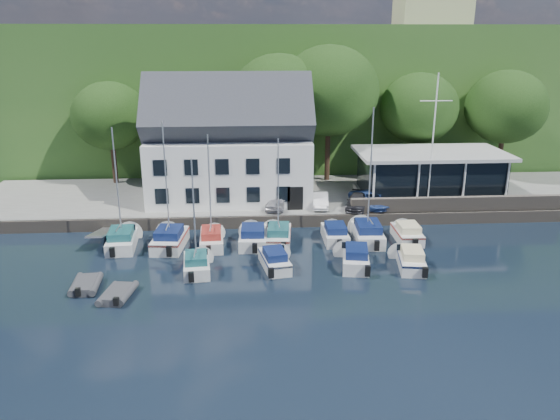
{
  "coord_description": "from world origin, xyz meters",
  "views": [
    {
      "loc": [
        -5.57,
        -30.97,
        15.08
      ],
      "look_at": [
        -3.0,
        9.0,
        2.14
      ],
      "focal_mm": 35.0,
      "sensor_mm": 36.0,
      "label": 1
    }
  ],
  "objects_px": {
    "boat_r1_1": "(166,185)",
    "boat_r1_4": "(278,187)",
    "boat_r1_6": "(370,181)",
    "car_silver": "(277,201)",
    "harbor_building": "(229,150)",
    "car_white": "(320,200)",
    "boat_r2_1": "(194,213)",
    "boat_r1_3": "(253,235)",
    "boat_r1_2": "(210,191)",
    "boat_r1_0": "(117,189)",
    "boat_r1_5": "(335,232)",
    "boat_r2_4": "(411,257)",
    "dinghy_1": "(118,293)",
    "boat_r2_3": "(356,256)",
    "dinghy_0": "(86,283)",
    "car_dgrey": "(357,201)",
    "flagpole": "(433,142)",
    "boat_r1_7": "(407,232)",
    "club_pavilion": "(429,174)",
    "boat_r2_2": "(275,258)",
    "car_blue": "(370,199)"
  },
  "relations": [
    {
      "from": "harbor_building",
      "to": "boat_r1_7",
      "type": "bearing_deg",
      "value": -33.36
    },
    {
      "from": "boat_r2_3",
      "to": "dinghy_0",
      "type": "relative_size",
      "value": 1.92
    },
    {
      "from": "boat_r1_0",
      "to": "boat_r1_5",
      "type": "distance_m",
      "value": 16.4
    },
    {
      "from": "harbor_building",
      "to": "boat_r2_4",
      "type": "relative_size",
      "value": 2.66
    },
    {
      "from": "boat_r1_7",
      "to": "car_silver",
      "type": "bearing_deg",
      "value": 150.85
    },
    {
      "from": "car_blue",
      "to": "boat_r1_4",
      "type": "distance_m",
      "value": 10.22
    },
    {
      "from": "boat_r1_6",
      "to": "dinghy_0",
      "type": "height_order",
      "value": "boat_r1_6"
    },
    {
      "from": "boat_r2_1",
      "to": "dinghy_0",
      "type": "bearing_deg",
      "value": -167.62
    },
    {
      "from": "boat_r1_4",
      "to": "dinghy_1",
      "type": "relative_size",
      "value": 3.05
    },
    {
      "from": "flagpole",
      "to": "dinghy_1",
      "type": "distance_m",
      "value": 27.87
    },
    {
      "from": "car_dgrey",
      "to": "boat_r1_2",
      "type": "distance_m",
      "value": 13.41
    },
    {
      "from": "harbor_building",
      "to": "boat_r1_6",
      "type": "xyz_separation_m",
      "value": [
        10.59,
        -8.88,
        -0.64
      ]
    },
    {
      "from": "boat_r1_1",
      "to": "boat_r1_5",
      "type": "relative_size",
      "value": 1.76
    },
    {
      "from": "car_dgrey",
      "to": "boat_r2_1",
      "type": "height_order",
      "value": "boat_r2_1"
    },
    {
      "from": "boat_r1_2",
      "to": "boat_r2_2",
      "type": "distance_m",
      "value": 7.17
    },
    {
      "from": "boat_r1_1",
      "to": "boat_r2_4",
      "type": "relative_size",
      "value": 1.76
    },
    {
      "from": "boat_r1_2",
      "to": "boat_r1_5",
      "type": "bearing_deg",
      "value": 0.22
    },
    {
      "from": "boat_r2_4",
      "to": "boat_r1_1",
      "type": "bearing_deg",
      "value": 173.24
    },
    {
      "from": "boat_r2_4",
      "to": "car_silver",
      "type": "bearing_deg",
      "value": 137.51
    },
    {
      "from": "car_silver",
      "to": "boat_r1_2",
      "type": "relative_size",
      "value": 0.45
    },
    {
      "from": "club_pavilion",
      "to": "car_silver",
      "type": "bearing_deg",
      "value": -168.12
    },
    {
      "from": "boat_r1_6",
      "to": "boat_r2_3",
      "type": "xyz_separation_m",
      "value": [
        -1.83,
        -4.7,
        -3.98
      ]
    },
    {
      "from": "boat_r1_6",
      "to": "boat_r2_1",
      "type": "relative_size",
      "value": 1.15
    },
    {
      "from": "harbor_building",
      "to": "boat_r1_4",
      "type": "bearing_deg",
      "value": -67.06
    },
    {
      "from": "boat_r1_4",
      "to": "boat_r1_6",
      "type": "relative_size",
      "value": 0.93
    },
    {
      "from": "car_white",
      "to": "boat_r2_1",
      "type": "distance_m",
      "value": 14.56
    },
    {
      "from": "car_blue",
      "to": "boat_r1_4",
      "type": "bearing_deg",
      "value": -163.92
    },
    {
      "from": "boat_r1_3",
      "to": "boat_r2_3",
      "type": "relative_size",
      "value": 1.02
    },
    {
      "from": "club_pavilion",
      "to": "boat_r1_5",
      "type": "xyz_separation_m",
      "value": [
        -9.87,
        -8.24,
        -2.36
      ]
    },
    {
      "from": "boat_r1_4",
      "to": "boat_r1_5",
      "type": "xyz_separation_m",
      "value": [
        4.35,
        0.18,
        -3.69
      ]
    },
    {
      "from": "boat_r1_3",
      "to": "boat_r1_2",
      "type": "bearing_deg",
      "value": -176.45
    },
    {
      "from": "boat_r1_1",
      "to": "boat_r1_4",
      "type": "height_order",
      "value": "boat_r1_1"
    },
    {
      "from": "boat_r1_0",
      "to": "boat_r2_1",
      "type": "bearing_deg",
      "value": -43.82
    },
    {
      "from": "boat_r1_3",
      "to": "boat_r2_4",
      "type": "height_order",
      "value": "boat_r1_3"
    },
    {
      "from": "flagpole",
      "to": "boat_r1_4",
      "type": "height_order",
      "value": "flagpole"
    },
    {
      "from": "boat_r2_2",
      "to": "boat_r2_3",
      "type": "bearing_deg",
      "value": -10.48
    },
    {
      "from": "car_blue",
      "to": "boat_r2_1",
      "type": "distance_m",
      "value": 17.57
    },
    {
      "from": "boat_r2_4",
      "to": "dinghy_1",
      "type": "bearing_deg",
      "value": -160.94
    },
    {
      "from": "car_silver",
      "to": "boat_r2_2",
      "type": "xyz_separation_m",
      "value": [
        -0.77,
        -10.08,
        -0.97
      ]
    },
    {
      "from": "car_dgrey",
      "to": "boat_r1_3",
      "type": "bearing_deg",
      "value": -130.81
    },
    {
      "from": "boat_r1_4",
      "to": "boat_r2_1",
      "type": "relative_size",
      "value": 1.06
    },
    {
      "from": "car_silver",
      "to": "boat_r1_6",
      "type": "distance_m",
      "value": 9.07
    },
    {
      "from": "boat_r1_3",
      "to": "boat_r2_3",
      "type": "bearing_deg",
      "value": -30.24
    },
    {
      "from": "boat_r1_6",
      "to": "car_silver",
      "type": "bearing_deg",
      "value": 143.43
    },
    {
      "from": "boat_r2_1",
      "to": "boat_r2_2",
      "type": "relative_size",
      "value": 1.56
    },
    {
      "from": "harbor_building",
      "to": "boat_r1_3",
      "type": "bearing_deg",
      "value": -78.54
    },
    {
      "from": "car_blue",
      "to": "boat_r1_2",
      "type": "distance_m",
      "value": 14.63
    },
    {
      "from": "harbor_building",
      "to": "boat_r2_2",
      "type": "bearing_deg",
      "value": -76.49
    },
    {
      "from": "car_silver",
      "to": "car_dgrey",
      "type": "height_order",
      "value": "car_silver"
    },
    {
      "from": "harbor_building",
      "to": "car_silver",
      "type": "relative_size",
      "value": 3.78
    }
  ]
}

